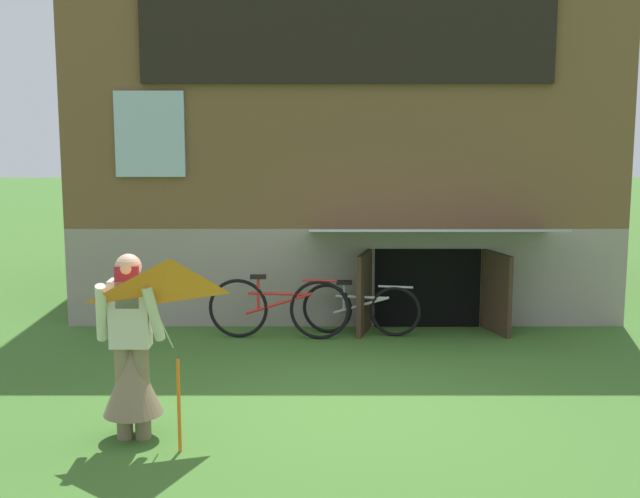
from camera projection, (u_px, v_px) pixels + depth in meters
name	position (u px, v px, depth m)	size (l,w,h in m)	color
ground_plane	(356.00, 401.00, 8.43)	(60.00, 60.00, 0.00)	#3D6B28
log_house	(343.00, 120.00, 13.42)	(7.43, 6.11, 5.44)	gray
person	(133.00, 362.00, 7.36)	(0.61, 0.52, 1.64)	#7F6B51
kite	(172.00, 310.00, 6.72)	(1.06, 1.10, 1.55)	orange
bicycle_silver	(362.00, 309.00, 10.91)	(1.51, 0.34, 0.70)	black
bicycle_red	(280.00, 308.00, 10.73)	(1.79, 0.19, 0.81)	black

